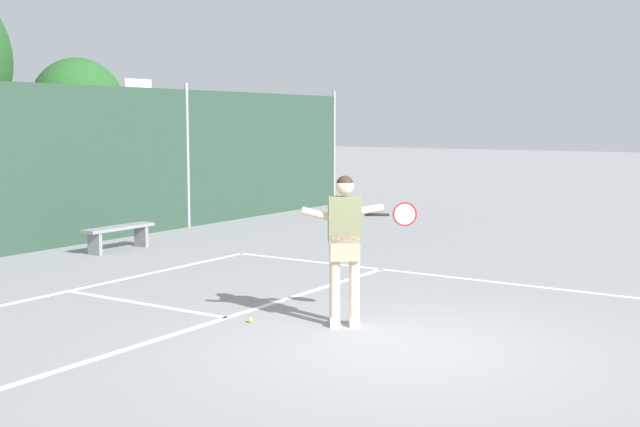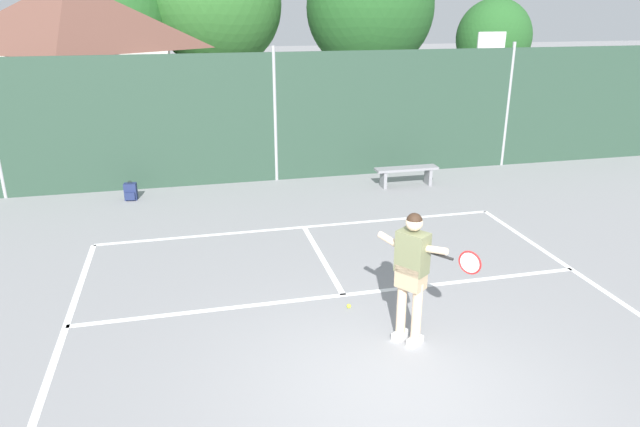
{
  "view_description": "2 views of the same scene",
  "coord_description": "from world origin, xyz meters",
  "px_view_note": "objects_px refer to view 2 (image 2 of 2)",
  "views": [
    {
      "loc": [
        -7.95,
        -4.13,
        2.52
      ],
      "look_at": [
        1.59,
        2.08,
        1.22
      ],
      "focal_mm": 45.98,
      "sensor_mm": 36.0,
      "label": 1
    },
    {
      "loc": [
        -2.21,
        -5.28,
        4.31
      ],
      "look_at": [
        0.02,
        4.16,
        0.77
      ],
      "focal_mm": 32.19,
      "sensor_mm": 36.0,
      "label": 2
    }
  ],
  "objects_px": {
    "basketball_hoop": "(488,74)",
    "backpack_navy": "(131,192)",
    "tennis_player": "(413,267)",
    "courtside_bench": "(406,172)",
    "tennis_ball": "(349,306)"
  },
  "relations": [
    {
      "from": "tennis_player",
      "to": "tennis_ball",
      "type": "height_order",
      "value": "tennis_player"
    },
    {
      "from": "courtside_bench",
      "to": "tennis_player",
      "type": "bearing_deg",
      "value": -111.05
    },
    {
      "from": "basketball_hoop",
      "to": "tennis_player",
      "type": "relative_size",
      "value": 1.91
    },
    {
      "from": "backpack_navy",
      "to": "tennis_player",
      "type": "bearing_deg",
      "value": -60.26
    },
    {
      "from": "tennis_player",
      "to": "basketball_hoop",
      "type": "bearing_deg",
      "value": 57.35
    },
    {
      "from": "courtside_bench",
      "to": "basketball_hoop",
      "type": "bearing_deg",
      "value": 40.91
    },
    {
      "from": "backpack_navy",
      "to": "courtside_bench",
      "type": "distance_m",
      "value": 6.7
    },
    {
      "from": "basketball_hoop",
      "to": "backpack_navy",
      "type": "relative_size",
      "value": 7.67
    },
    {
      "from": "courtside_bench",
      "to": "tennis_ball",
      "type": "bearing_deg",
      "value": -118.88
    },
    {
      "from": "tennis_ball",
      "to": "backpack_navy",
      "type": "bearing_deg",
      "value": 120.28
    },
    {
      "from": "tennis_player",
      "to": "backpack_navy",
      "type": "xyz_separation_m",
      "value": [
        -4.09,
        7.16,
        -0.92
      ]
    },
    {
      "from": "tennis_ball",
      "to": "backpack_navy",
      "type": "distance_m",
      "value": 7.06
    },
    {
      "from": "basketball_hoop",
      "to": "courtside_bench",
      "type": "height_order",
      "value": "basketball_hoop"
    },
    {
      "from": "tennis_ball",
      "to": "tennis_player",
      "type": "bearing_deg",
      "value": -63.4
    },
    {
      "from": "tennis_player",
      "to": "courtside_bench",
      "type": "bearing_deg",
      "value": 68.95
    }
  ]
}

